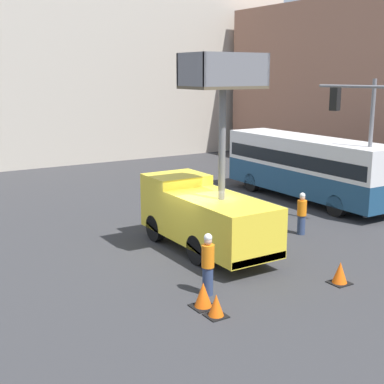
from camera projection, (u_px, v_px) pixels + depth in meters
The scene contains 10 objects.
ground_plane at pixel (194, 254), 19.51m from camera, with size 120.00×120.00×0.00m, color #333335.
building_backdrop_far at pixel (5, 17), 38.52m from camera, with size 44.00×10.00×20.82m.
utility_truck at pixel (205, 210), 19.47m from camera, with size 2.57×6.19×7.09m.
city_bus at pixel (307, 164), 27.29m from camera, with size 2.48×10.10×3.25m.
traffic_light_pole at pixel (359, 127), 22.60m from camera, with size 3.53×3.28×6.21m.
road_worker_near_truck at pixel (208, 264), 15.72m from camera, with size 0.38×0.38×1.90m.
road_worker_directing at pixel (302, 214), 21.68m from camera, with size 0.38×0.38×1.74m.
traffic_cone_near_truck at pixel (216, 306), 14.44m from camera, with size 0.56×0.56×0.64m.
traffic_cone_mid_road at pixel (340, 273), 16.70m from camera, with size 0.62×0.62×0.70m.
traffic_cone_far_side at pixel (203, 295), 15.00m from camera, with size 0.65×0.65×0.74m.
Camera 1 is at (-9.85, -15.71, 6.47)m, focal length 50.00 mm.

